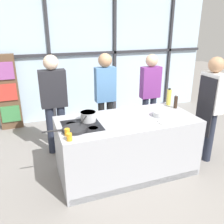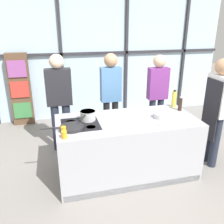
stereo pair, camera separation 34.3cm
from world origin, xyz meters
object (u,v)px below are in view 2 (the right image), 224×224
object	(u,v)px
pepper_grinder	(180,104)
juice_glass_near	(64,135)
spectator_center_right	(157,92)
white_plate	(167,124)
frying_pan	(71,127)
mixing_bowl	(162,115)
oil_bottle	(174,99)
spectator_far_left	(59,98)
saucepan	(88,115)
juice_glass_far	(64,130)
spectator_center_left	(111,93)
chef	(217,107)

from	to	relation	value
pepper_grinder	juice_glass_near	bearing A→B (deg)	-163.54
spectator_center_right	pepper_grinder	bearing A→B (deg)	90.81
white_plate	frying_pan	bearing A→B (deg)	171.58
spectator_center_right	frying_pan	distance (m)	2.06
spectator_center_right	mixing_bowl	world-z (taller)	spectator_center_right
oil_bottle	juice_glass_near	world-z (taller)	oil_bottle
white_plate	spectator_far_left	bearing A→B (deg)	136.45
frying_pan	mixing_bowl	world-z (taller)	mixing_bowl
saucepan	oil_bottle	bearing A→B (deg)	8.98
pepper_grinder	juice_glass_far	size ratio (longest dim) A/B	2.54
spectator_center_right	juice_glass_far	world-z (taller)	spectator_center_right
spectator_center_right	frying_pan	size ratio (longest dim) A/B	2.92
spectator_center_left	juice_glass_near	size ratio (longest dim) A/B	18.66
spectator_center_left	oil_bottle	distance (m)	1.12
chef	pepper_grinder	xyz separation A→B (m)	(-0.48, 0.25, 0.00)
spectator_center_left	white_plate	xyz separation A→B (m)	(0.47, -1.32, -0.12)
chef	spectator_far_left	world-z (taller)	spectator_far_left
spectator_center_left	saucepan	xyz separation A→B (m)	(-0.56, -0.88, -0.05)
spectator_far_left	oil_bottle	xyz separation A→B (m)	(1.84, -0.65, 0.03)
oil_bottle	pepper_grinder	bearing A→B (deg)	-86.96
spectator_center_right	chef	bearing A→B (deg)	114.19
juice_glass_far	spectator_center_left	bearing A→B (deg)	53.50
pepper_grinder	spectator_center_left	bearing A→B (deg)	138.01
spectator_far_left	juice_glass_near	world-z (taller)	spectator_far_left
mixing_bowl	juice_glass_far	bearing A→B (deg)	-172.99
spectator_center_left	mixing_bowl	size ratio (longest dim) A/B	7.48
pepper_grinder	juice_glass_near	size ratio (longest dim) A/B	2.54
spectator_far_left	saucepan	bearing A→B (deg)	112.34
chef	juice_glass_far	xyz separation A→B (m)	(-2.32, -0.15, -0.06)
chef	spectator_far_left	bearing A→B (deg)	64.91
spectator_center_right	juice_glass_near	world-z (taller)	spectator_center_right
spectator_center_right	pepper_grinder	xyz separation A→B (m)	(0.01, -0.84, 0.03)
pepper_grinder	juice_glass_far	world-z (taller)	pepper_grinder
saucepan	chef	bearing A→B (deg)	-6.02
spectator_center_left	mixing_bowl	world-z (taller)	spectator_center_left
juice_glass_far	frying_pan	bearing A→B (deg)	46.65
spectator_far_left	juice_glass_far	bearing A→B (deg)	89.91
spectator_center_right	spectator_center_left	bearing A→B (deg)	-0.00
spectator_far_left	saucepan	world-z (taller)	spectator_far_left
spectator_far_left	white_plate	bearing A→B (deg)	136.45
spectator_far_left	chef	bearing A→B (deg)	154.91
spectator_center_left	oil_bottle	xyz separation A→B (m)	(0.92, -0.65, 0.01)
oil_bottle	juice_glass_far	bearing A→B (deg)	-162.08
frying_pan	saucepan	bearing A→B (deg)	43.99
spectator_center_left	mixing_bowl	xyz separation A→B (m)	(0.51, -1.07, -0.08)
chef	oil_bottle	bearing A→B (deg)	47.90
chef	white_plate	size ratio (longest dim) A/B	6.92
frying_pan	oil_bottle	size ratio (longest dim) A/B	1.98
frying_pan	pepper_grinder	world-z (taller)	pepper_grinder
oil_bottle	juice_glass_near	distance (m)	1.98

